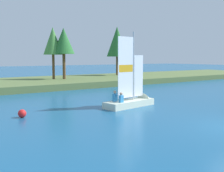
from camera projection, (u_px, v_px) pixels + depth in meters
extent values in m
cube|color=#5B703D|center=(45.00, 83.00, 33.87)|extent=(80.00, 12.72, 0.69)
cylinder|color=brown|center=(53.00, 67.00, 34.84)|extent=(0.31, 0.31, 3.04)
cone|color=#47893D|center=(53.00, 41.00, 34.51)|extent=(2.37, 2.37, 3.35)
cylinder|color=brown|center=(64.00, 66.00, 34.83)|extent=(0.37, 0.37, 3.13)
cone|color=#286B2D|center=(64.00, 41.00, 34.51)|extent=(2.67, 2.67, 3.18)
cylinder|color=brown|center=(117.00, 66.00, 42.37)|extent=(0.29, 0.29, 2.81)
cone|color=#286B2D|center=(117.00, 42.00, 42.00)|extent=(3.09, 3.09, 4.46)
cube|color=silver|center=(129.00, 103.00, 19.35)|extent=(4.08, 1.88, 0.45)
cone|color=silver|center=(147.00, 100.00, 20.71)|extent=(1.15, 1.29, 1.15)
cylinder|color=#B7B7BC|center=(133.00, 66.00, 19.36)|extent=(0.08, 0.08, 4.71)
cube|color=white|center=(126.00, 67.00, 18.85)|extent=(1.48, 0.27, 4.07)
cube|color=orange|center=(126.00, 68.00, 18.86)|extent=(1.33, 0.25, 0.49)
cube|color=white|center=(138.00, 76.00, 19.82)|extent=(0.91, 0.17, 2.90)
cylinder|color=#B7B7BC|center=(126.00, 98.00, 19.06)|extent=(1.49, 0.30, 0.06)
cube|color=#338CCC|center=(121.00, 99.00, 18.35)|extent=(0.31, 0.24, 0.47)
sphere|color=tan|center=(121.00, 94.00, 18.31)|extent=(0.20, 0.20, 0.20)
cube|color=#338CCC|center=(115.00, 98.00, 18.73)|extent=(0.31, 0.24, 0.53)
sphere|color=tan|center=(115.00, 92.00, 18.70)|extent=(0.20, 0.20, 0.20)
sphere|color=red|center=(22.00, 114.00, 15.84)|extent=(0.46, 0.46, 0.46)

